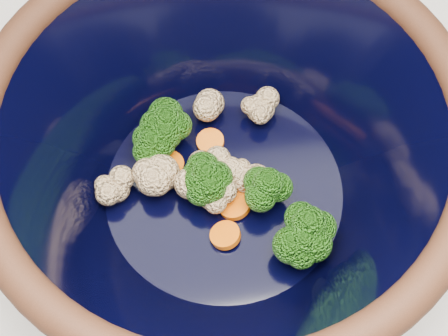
% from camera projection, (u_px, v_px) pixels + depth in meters
% --- Properties ---
extents(mixing_bowl, '(0.38, 0.38, 0.17)m').
position_uv_depth(mixing_bowl, '(224.00, 159.00, 0.51)').
color(mixing_bowl, black).
rests_on(mixing_bowl, counter).
extents(vegetable_pile, '(0.19, 0.19, 0.06)m').
position_uv_depth(vegetable_pile, '(224.00, 177.00, 0.53)').
color(vegetable_pile, '#608442').
rests_on(vegetable_pile, mixing_bowl).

